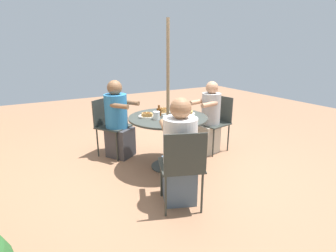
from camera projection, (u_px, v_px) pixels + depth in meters
The scene contains 17 objects.
ground_plane at pixel (168, 166), 3.87m from camera, with size 12.00×12.00×0.00m, color #9E7051.
patio_table at pixel (168, 126), 3.69m from camera, with size 1.10×1.10×0.76m.
umbrella_pole at pixel (168, 98), 3.57m from camera, with size 0.04×0.04×2.05m, color #846B4C.
patio_chair_north at pixel (183, 164), 2.71m from camera, with size 0.58×0.58×0.91m.
diner_north at pixel (179, 156), 2.87m from camera, with size 0.59×0.51×1.20m.
patio_chair_east at pixel (216, 119), 4.37m from camera, with size 0.52×0.52×0.91m.
diner_east at pixel (209, 120), 4.26m from camera, with size 0.38×0.52×1.18m.
patio_chair_south at pixel (109, 122), 4.18m from camera, with size 0.62×0.62×0.91m.
diner_south at pixel (118, 122), 4.10m from camera, with size 0.57×0.54×1.22m.
pancake_plate_a at pixel (185, 118), 3.51m from camera, with size 0.23×0.23×0.06m.
pancake_plate_b at pixel (147, 115), 3.65m from camera, with size 0.23×0.23×0.06m.
pancake_plate_c at pixel (163, 111), 3.88m from camera, with size 0.23×0.23×0.07m.
pancake_plate_d at pixel (187, 113), 3.79m from camera, with size 0.23×0.23×0.06m.
syrup_bottle at pixel (159, 112), 3.68m from camera, with size 0.09×0.07×0.15m.
coffee_cup at pixel (156, 116), 3.50m from camera, with size 0.09×0.09×0.11m.
drinking_glass_a at pixel (173, 110), 3.76m from camera, with size 0.07×0.07×0.14m, color silver.
drinking_glass_b at pixel (165, 120), 3.29m from camera, with size 0.07×0.07×0.11m, color silver.
Camera 1 is at (-3.06, 1.75, 1.71)m, focal length 28.00 mm.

